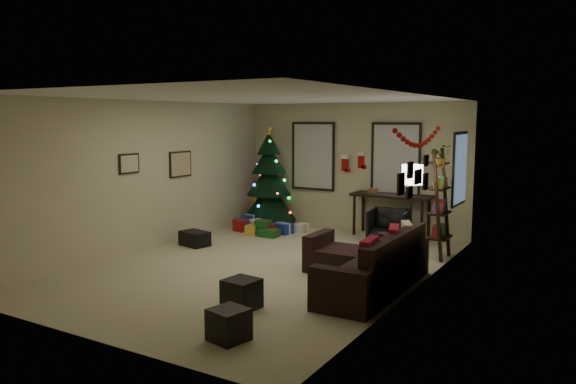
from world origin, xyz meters
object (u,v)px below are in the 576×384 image
object	(u,v)px
bookshelf	(440,206)
christmas_tree	(269,183)
sofa	(368,267)
desk	(391,199)
desk_chair	(389,226)

from	to	relation	value
bookshelf	christmas_tree	bearing A→B (deg)	164.73
sofa	bookshelf	xyz separation A→B (m)	(0.43, 2.09, 0.64)
desk	bookshelf	bearing A→B (deg)	-43.65
sofa	desk	bearing A→B (deg)	105.02
christmas_tree	desk_chair	world-z (taller)	christmas_tree
bookshelf	desk_chair	bearing A→B (deg)	151.32
christmas_tree	desk_chair	bearing A→B (deg)	-9.68
sofa	bookshelf	world-z (taller)	bookshelf
desk_chair	bookshelf	xyz separation A→B (m)	(1.14, -0.62, 0.57)
desk	christmas_tree	bearing A→B (deg)	-177.32
desk_chair	sofa	bearing A→B (deg)	-83.73
sofa	desk	distance (m)	3.51
desk	desk_chair	distance (m)	0.80
sofa	bookshelf	bearing A→B (deg)	78.35
sofa	desk_chair	world-z (taller)	sofa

